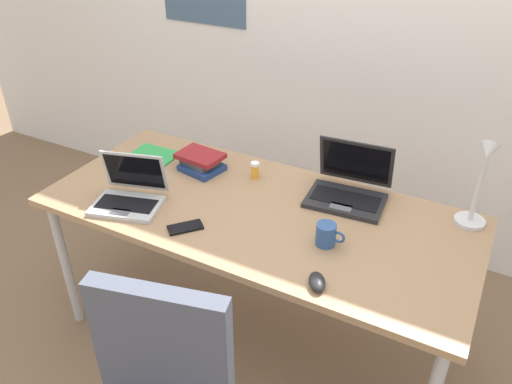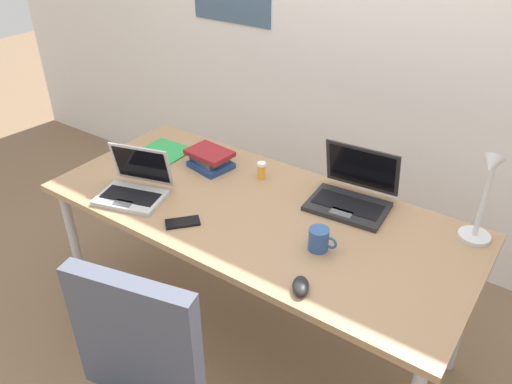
% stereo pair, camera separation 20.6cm
% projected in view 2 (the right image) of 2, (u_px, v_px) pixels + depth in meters
% --- Properties ---
extents(ground_plane, '(12.00, 12.00, 0.00)m').
position_uv_depth(ground_plane, '(256.00, 333.00, 2.49)').
color(ground_plane, '#7A6047').
extents(wall_back, '(6.00, 0.13, 2.60)m').
position_uv_depth(wall_back, '(379.00, 19.00, 2.57)').
color(wall_back, silver).
rests_on(wall_back, ground_plane).
extents(desk, '(1.80, 0.80, 0.74)m').
position_uv_depth(desk, '(256.00, 219.00, 2.13)').
color(desk, '#9E7A56').
rests_on(desk, ground_plane).
extents(desk_lamp, '(0.12, 0.18, 0.40)m').
position_uv_depth(desk_lamp, '(484.00, 198.00, 1.80)').
color(desk_lamp, silver).
rests_on(desk_lamp, desk).
extents(laptop_front_left, '(0.34, 0.31, 0.23)m').
position_uv_depth(laptop_front_left, '(352.00, 194.00, 2.11)').
color(laptop_front_left, '#232326').
rests_on(laptop_front_left, desk).
extents(laptop_back_right, '(0.33, 0.30, 0.21)m').
position_uv_depth(laptop_back_right, '(134.00, 187.00, 2.16)').
color(laptop_back_right, '#B7BABC').
rests_on(laptop_back_right, desk).
extents(computer_mouse, '(0.10, 0.11, 0.03)m').
position_uv_depth(computer_mouse, '(301.00, 286.00, 1.68)').
color(computer_mouse, black).
rests_on(computer_mouse, desk).
extents(cell_phone, '(0.14, 0.14, 0.01)m').
position_uv_depth(cell_phone, '(183.00, 222.00, 2.01)').
color(cell_phone, black).
rests_on(cell_phone, desk).
extents(pill_bottle, '(0.04, 0.04, 0.08)m').
position_uv_depth(pill_bottle, '(262.00, 170.00, 2.29)').
color(pill_bottle, gold).
rests_on(pill_bottle, desk).
extents(book_stack, '(0.23, 0.19, 0.08)m').
position_uv_depth(book_stack, '(210.00, 159.00, 2.39)').
color(book_stack, navy).
rests_on(book_stack, desk).
extents(paper_folder_back_left, '(0.24, 0.32, 0.01)m').
position_uv_depth(paper_folder_back_left, '(157.00, 155.00, 2.49)').
color(paper_folder_back_left, green).
rests_on(paper_folder_back_left, desk).
extents(coffee_mug, '(0.11, 0.08, 0.09)m').
position_uv_depth(coffee_mug, '(319.00, 239.00, 1.85)').
color(coffee_mug, '#2D518C').
rests_on(coffee_mug, desk).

